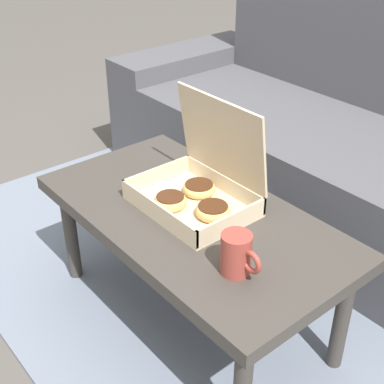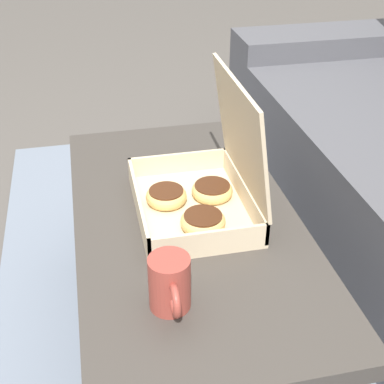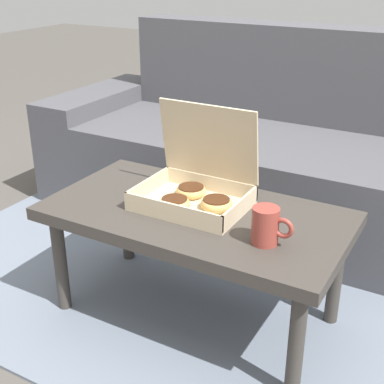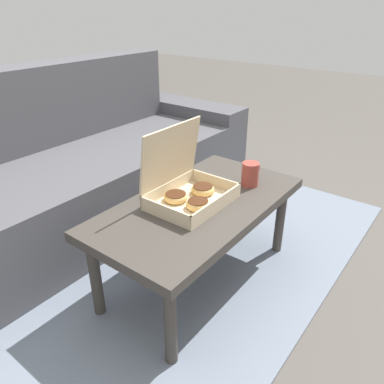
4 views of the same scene
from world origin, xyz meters
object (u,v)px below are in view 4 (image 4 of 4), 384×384
at_px(pastry_box, 188,188).
at_px(coffee_mug, 251,174).
at_px(couch, 73,175).
at_px(coffee_table, 199,212).

bearing_deg(pastry_box, coffee_mug, -23.83).
bearing_deg(couch, coffee_mug, -74.12).
bearing_deg(coffee_table, coffee_mug, -17.49).
relative_size(coffee_table, coffee_mug, 7.93).
bearing_deg(coffee_table, pastry_box, 115.00).
height_order(couch, coffee_table, couch).
height_order(pastry_box, coffee_mug, pastry_box).
distance_m(coffee_table, pastry_box, 0.11).
bearing_deg(pastry_box, couch, 88.60).
distance_m(coffee_table, coffee_mug, 0.30).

